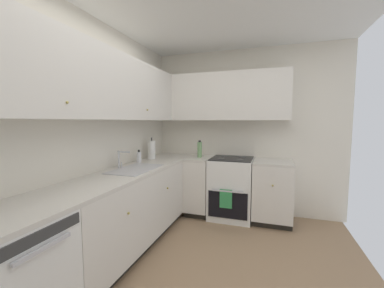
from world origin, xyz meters
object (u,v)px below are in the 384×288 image
(soap_bottle, at_px, (139,157))
(paper_towel_roll, at_px, (152,150))
(dishwasher, at_px, (8,287))
(oven_range, at_px, (231,187))
(oil_bottle, at_px, (200,150))

(soap_bottle, xyz_separation_m, paper_towel_roll, (0.33, -0.02, 0.06))
(dishwasher, relative_size, soap_bottle, 4.96)
(oven_range, relative_size, soap_bottle, 6.04)
(paper_towel_roll, bearing_deg, soap_bottle, 176.53)
(dishwasher, distance_m, paper_towel_roll, 2.29)
(oven_range, relative_size, oil_bottle, 3.94)
(dishwasher, distance_m, soap_bottle, 1.96)
(dishwasher, height_order, oil_bottle, oil_bottle)
(dishwasher, relative_size, paper_towel_roll, 2.59)
(oil_bottle, bearing_deg, oven_range, -87.88)
(paper_towel_roll, distance_m, oil_bottle, 0.73)
(soap_bottle, bearing_deg, paper_towel_roll, -3.47)
(oil_bottle, bearing_deg, dishwasher, 169.50)
(oven_range, bearing_deg, soap_bottle, 121.63)
(oven_range, distance_m, soap_bottle, 1.45)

